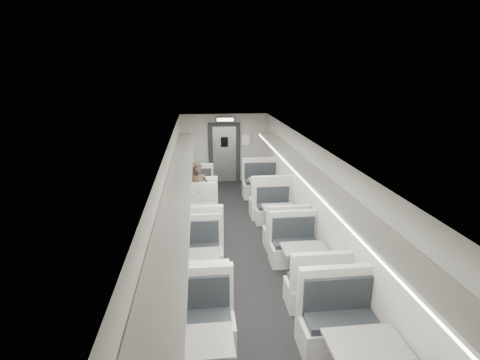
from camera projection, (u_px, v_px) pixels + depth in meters
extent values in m
cube|color=black|center=(246.00, 266.00, 7.75)|extent=(3.00, 12.00, 0.12)
cube|color=silver|center=(246.00, 147.00, 7.04)|extent=(3.00, 12.00, 0.12)
cube|color=beige|center=(224.00, 148.00, 13.17)|extent=(3.00, 0.12, 2.40)
cube|color=beige|center=(166.00, 213.00, 7.23)|extent=(0.12, 12.00, 2.40)
cube|color=beige|center=(322.00, 206.00, 7.56)|extent=(0.12, 12.00, 2.40)
cube|color=silver|center=(197.00, 214.00, 9.81)|extent=(1.05, 0.58, 0.44)
cube|color=#20252B|center=(196.00, 204.00, 9.76)|extent=(0.93, 0.46, 0.10)
cube|color=silver|center=(196.00, 196.00, 9.44)|extent=(1.05, 0.12, 0.69)
cube|color=silver|center=(197.00, 195.00, 11.27)|extent=(1.05, 0.58, 0.44)
cube|color=#20252B|center=(196.00, 187.00, 11.17)|extent=(0.93, 0.46, 0.10)
cube|color=silver|center=(196.00, 175.00, 11.31)|extent=(1.05, 0.12, 0.69)
cylinder|color=#B4B4B7|center=(196.00, 200.00, 10.51)|extent=(0.10, 0.10, 0.68)
cylinder|color=#B4B4B7|center=(197.00, 211.00, 10.60)|extent=(0.36, 0.36, 0.03)
cube|color=slate|center=(196.00, 187.00, 10.40)|extent=(0.87, 0.59, 0.04)
cube|color=silver|center=(197.00, 246.00, 8.00)|extent=(1.13, 0.63, 0.48)
cube|color=#20252B|center=(196.00, 232.00, 7.95)|extent=(1.00, 0.50, 0.11)
cube|color=silver|center=(196.00, 223.00, 7.61)|extent=(1.13, 0.13, 0.74)
cube|color=silver|center=(197.00, 217.00, 9.58)|extent=(1.13, 0.63, 0.48)
cube|color=#20252B|center=(196.00, 206.00, 9.47)|extent=(1.00, 0.50, 0.11)
cube|color=silver|center=(196.00, 191.00, 9.63)|extent=(1.13, 0.13, 0.74)
cylinder|color=#B4B4B7|center=(196.00, 225.00, 8.76)|extent=(0.11, 0.11, 0.73)
cylinder|color=#B4B4B7|center=(197.00, 238.00, 8.86)|extent=(0.38, 0.38, 0.03)
cube|color=slate|center=(196.00, 208.00, 8.64)|extent=(0.94, 0.64, 0.04)
cube|color=silver|center=(197.00, 306.00, 6.00)|extent=(1.03, 0.57, 0.44)
cube|color=#20252B|center=(196.00, 290.00, 5.95)|extent=(0.91, 0.46, 0.10)
cube|color=silver|center=(196.00, 282.00, 5.64)|extent=(1.03, 0.12, 0.68)
cube|color=silver|center=(197.00, 260.00, 7.44)|extent=(1.03, 0.57, 0.44)
cube|color=#20252B|center=(196.00, 249.00, 7.34)|extent=(0.91, 0.46, 0.10)
cube|color=silver|center=(196.00, 230.00, 7.48)|extent=(1.03, 0.12, 0.68)
cylinder|color=#B4B4B7|center=(196.00, 275.00, 6.69)|extent=(0.10, 0.10, 0.67)
cylinder|color=#B4B4B7|center=(197.00, 290.00, 6.78)|extent=(0.35, 0.35, 0.03)
cube|color=slate|center=(196.00, 256.00, 6.58)|extent=(0.85, 0.58, 0.04)
cube|color=silver|center=(197.00, 333.00, 5.35)|extent=(1.10, 0.61, 0.47)
cube|color=#20252B|center=(196.00, 318.00, 5.24)|extent=(0.97, 0.49, 0.10)
cube|color=silver|center=(195.00, 288.00, 5.39)|extent=(1.10, 0.12, 0.73)
cube|color=slate|center=(195.00, 342.00, 4.43)|extent=(0.91, 0.62, 0.04)
cube|color=silver|center=(270.00, 208.00, 10.20)|extent=(1.11, 0.62, 0.47)
cube|color=#20252B|center=(270.00, 197.00, 10.15)|extent=(0.98, 0.49, 0.10)
cube|color=silver|center=(272.00, 189.00, 9.81)|extent=(1.11, 0.13, 0.73)
cube|color=silver|center=(260.00, 189.00, 11.75)|extent=(1.11, 0.62, 0.47)
cube|color=#20252B|center=(261.00, 181.00, 11.64)|extent=(0.98, 0.49, 0.10)
cube|color=silver|center=(260.00, 169.00, 11.79)|extent=(1.11, 0.13, 0.73)
cylinder|color=#B4B4B7|center=(265.00, 194.00, 10.94)|extent=(0.10, 0.10, 0.72)
cylinder|color=#B4B4B7|center=(265.00, 205.00, 11.04)|extent=(0.38, 0.38, 0.03)
cube|color=slate|center=(265.00, 181.00, 10.82)|extent=(0.92, 0.63, 0.04)
cube|color=silver|center=(285.00, 237.00, 8.47)|extent=(0.96, 0.54, 0.41)
cube|color=#20252B|center=(285.00, 227.00, 8.43)|extent=(0.85, 0.43, 0.09)
cube|color=silver|center=(288.00, 219.00, 8.14)|extent=(0.96, 0.11, 0.64)
cube|color=silver|center=(273.00, 214.00, 9.82)|extent=(0.96, 0.54, 0.41)
cube|color=#20252B|center=(274.00, 206.00, 9.72)|extent=(0.85, 0.43, 0.09)
cube|color=silver|center=(272.00, 193.00, 9.86)|extent=(0.96, 0.11, 0.64)
cylinder|color=#B4B4B7|center=(279.00, 221.00, 9.12)|extent=(0.09, 0.09, 0.63)
cylinder|color=#B4B4B7|center=(279.00, 232.00, 9.20)|extent=(0.33, 0.33, 0.03)
cube|color=slate|center=(279.00, 208.00, 9.02)|extent=(0.80, 0.54, 0.04)
cube|color=silver|center=(315.00, 293.00, 6.35)|extent=(0.99, 0.55, 0.42)
cube|color=#20252B|center=(315.00, 279.00, 6.30)|extent=(0.88, 0.44, 0.09)
cube|color=silver|center=(321.00, 271.00, 6.00)|extent=(0.99, 0.11, 0.65)
cube|color=silver|center=(294.00, 253.00, 7.74)|extent=(0.99, 0.55, 0.42)
cube|color=#20252B|center=(295.00, 242.00, 7.64)|extent=(0.88, 0.44, 0.09)
cube|color=silver|center=(292.00, 225.00, 7.78)|extent=(0.99, 0.11, 0.65)
cylinder|color=#B4B4B7|center=(304.00, 266.00, 7.01)|extent=(0.09, 0.09, 0.64)
cylinder|color=#B4B4B7|center=(303.00, 280.00, 7.10)|extent=(0.34, 0.34, 0.03)
cube|color=slate|center=(305.00, 249.00, 6.91)|extent=(0.82, 0.56, 0.04)
cube|color=silver|center=(338.00, 335.00, 5.32)|extent=(1.11, 0.62, 0.47)
cube|color=#20252B|center=(340.00, 319.00, 5.21)|extent=(0.98, 0.49, 0.10)
cube|color=silver|center=(335.00, 289.00, 5.36)|extent=(1.11, 0.13, 0.73)
cube|color=slate|center=(366.00, 344.00, 4.40)|extent=(0.92, 0.63, 0.04)
imported|color=black|center=(198.00, 193.00, 9.56)|extent=(0.64, 0.47, 1.63)
cube|color=black|center=(178.00, 163.00, 10.43)|extent=(0.02, 1.18, 0.84)
cube|color=black|center=(173.00, 187.00, 8.34)|extent=(0.02, 1.18, 0.84)
cube|color=black|center=(165.00, 226.00, 6.24)|extent=(0.02, 1.18, 0.84)
cube|color=black|center=(149.00, 305.00, 4.15)|extent=(0.02, 1.18, 0.84)
cube|color=silver|center=(179.00, 181.00, 6.77)|extent=(0.46, 10.40, 0.05)
cube|color=white|center=(190.00, 183.00, 6.81)|extent=(0.05, 10.20, 0.04)
cube|color=silver|center=(314.00, 177.00, 7.04)|extent=(0.46, 10.40, 0.05)
cube|color=white|center=(304.00, 180.00, 7.03)|extent=(0.05, 10.20, 0.04)
cube|color=black|center=(224.00, 153.00, 13.10)|extent=(1.10, 0.10, 2.10)
cube|color=#B4B4B7|center=(225.00, 154.00, 13.08)|extent=(0.80, 0.05, 1.95)
cube|color=black|center=(224.00, 142.00, 12.92)|extent=(0.25, 0.02, 0.35)
cube|color=black|center=(225.00, 119.00, 12.28)|extent=(0.62, 0.10, 0.16)
cube|color=silver|center=(225.00, 120.00, 12.22)|extent=(0.54, 0.02, 0.10)
cube|color=white|center=(246.00, 140.00, 13.03)|extent=(0.32, 0.02, 0.40)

